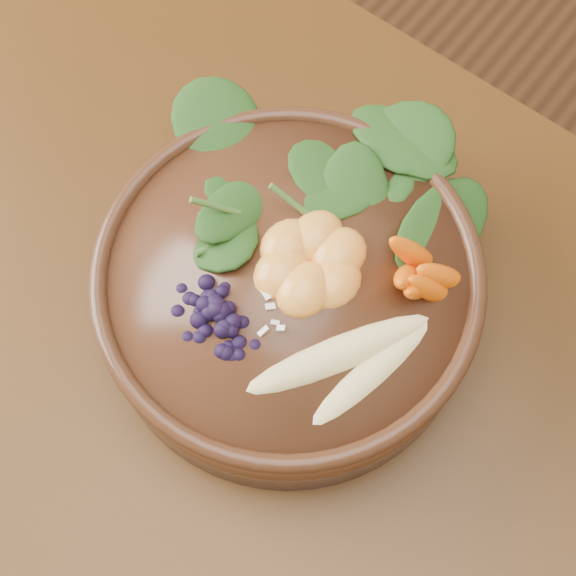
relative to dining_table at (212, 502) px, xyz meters
name	(u,v)px	position (x,y,z in m)	size (l,w,h in m)	color
ground	(248,561)	(0.00, 0.00, -0.66)	(4.00, 4.00, 0.00)	#381E0F
dining_table	(212,502)	(0.00, 0.00, 0.00)	(1.60, 0.90, 0.75)	#331C0C
stoneware_bowl	(288,293)	(-0.04, 0.15, 0.13)	(0.29, 0.29, 0.08)	#3D2112
kale_heap	(326,174)	(-0.06, 0.22, 0.19)	(0.19, 0.17, 0.04)	#1D4213
carrot_cluster	(425,254)	(0.04, 0.21, 0.21)	(0.06, 0.06, 0.08)	orange
banana_halves	(357,357)	(0.04, 0.13, 0.19)	(0.10, 0.15, 0.03)	#E0CC84
mandarin_cluster	(311,254)	(-0.03, 0.17, 0.19)	(0.08, 0.09, 0.03)	orange
blueberry_pile	(216,305)	(-0.05, 0.09, 0.19)	(0.14, 0.10, 0.04)	black
coconut_flakes	(266,285)	(-0.04, 0.13, 0.18)	(0.09, 0.07, 0.01)	white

